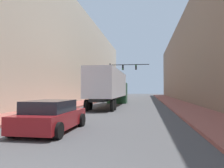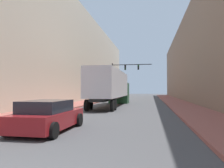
{
  "view_description": "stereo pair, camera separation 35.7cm",
  "coord_description": "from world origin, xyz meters",
  "views": [
    {
      "loc": [
        2.39,
        -2.76,
        1.84
      ],
      "look_at": [
        -0.49,
        15.28,
        2.32
      ],
      "focal_mm": 35.0,
      "sensor_mm": 36.0,
      "label": 1
    },
    {
      "loc": [
        2.74,
        -2.7,
        1.84
      ],
      "look_at": [
        -0.49,
        15.28,
        2.32
      ],
      "focal_mm": 35.0,
      "sensor_mm": 36.0,
      "label": 2
    }
  ],
  "objects": [
    {
      "name": "sidewalk_right",
      "position": [
        6.18,
        30.0,
        0.07
      ],
      "size": [
        3.27,
        80.0,
        0.15
      ],
      "color": "#9E564C",
      "rests_on": "ground"
    },
    {
      "name": "sidewalk_left",
      "position": [
        -6.18,
        30.0,
        0.07
      ],
      "size": [
        3.27,
        80.0,
        0.15
      ],
      "color": "#9E564C",
      "rests_on": "ground"
    },
    {
      "name": "building_right",
      "position": [
        10.81,
        30.0,
        6.7
      ],
      "size": [
        6.0,
        80.0,
        13.4
      ],
      "color": "#846B56",
      "rests_on": "ground"
    },
    {
      "name": "building_left",
      "position": [
        -10.81,
        30.0,
        7.58
      ],
      "size": [
        6.0,
        80.0,
        15.15
      ],
      "color": "beige",
      "rests_on": "ground"
    },
    {
      "name": "semi_truck",
      "position": [
        -1.62,
        21.26,
        2.2
      ],
      "size": [
        2.55,
        14.06,
        3.82
      ],
      "color": "silver",
      "rests_on": "ground"
    },
    {
      "name": "sedan_car",
      "position": [
        -1.82,
        6.44,
        0.66
      ],
      "size": [
        2.14,
        4.24,
        1.37
      ],
      "color": "maroon",
      "rests_on": "ground"
    },
    {
      "name": "traffic_signal_gantry",
      "position": [
        -2.67,
        37.45,
        4.72
      ],
      "size": [
        7.37,
        0.35,
        6.78
      ],
      "color": "black",
      "rests_on": "ground"
    }
  ]
}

